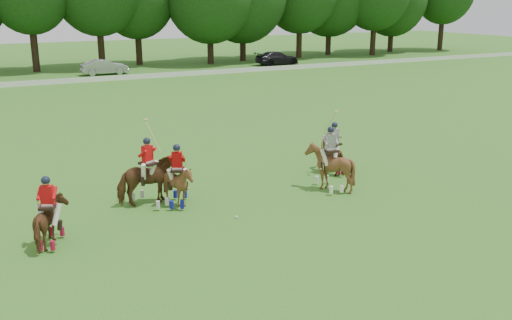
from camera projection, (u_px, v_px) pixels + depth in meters
name	position (u px, v px, depth m)	size (l,w,h in m)	color
ground	(243.00, 252.00, 16.64)	(180.00, 180.00, 0.00)	#2F641C
boundary_rail	(52.00, 82.00, 49.14)	(120.00, 0.10, 0.44)	white
car_mid	(104.00, 67.00, 55.30)	(1.56, 4.47, 1.47)	#99999E
car_right	(277.00, 58.00, 63.69)	(2.05, 5.05, 1.47)	black
polo_red_a	(50.00, 221.00, 16.88)	(1.38, 1.86, 2.16)	#4D2814
polo_red_b	(149.00, 181.00, 20.17)	(2.26, 2.13, 3.02)	#4D2814
polo_red_c	(178.00, 184.00, 20.20)	(1.71, 1.78, 2.24)	#4D2814
polo_stripe_a	(333.00, 155.00, 24.07)	(1.11, 1.83, 2.72)	#4D2814
polo_stripe_b	(329.00, 167.00, 21.84)	(1.69, 1.84, 2.49)	#4D2814
polo_ball	(236.00, 217.00, 19.18)	(0.09, 0.09, 0.09)	white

